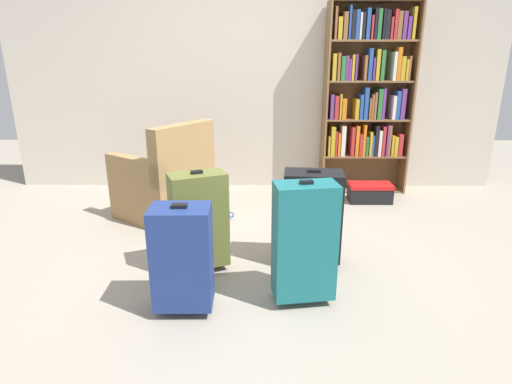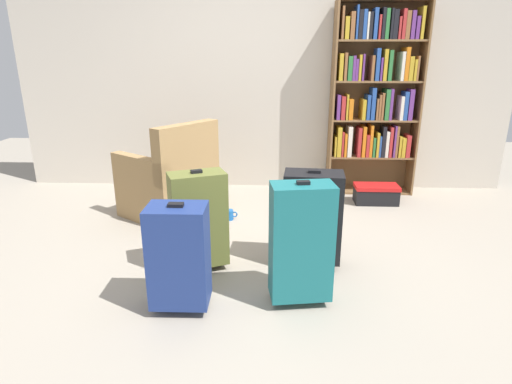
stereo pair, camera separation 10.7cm
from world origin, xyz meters
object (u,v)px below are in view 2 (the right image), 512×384
at_px(bookshelf, 375,92).
at_px(suitcase_black, 312,217).
at_px(suitcase_teal, 301,242).
at_px(suitcase_olive, 199,219).
at_px(mug, 229,215).
at_px(armchair, 171,183).
at_px(suitcase_navy_blue, 179,256).
at_px(storage_box, 376,194).

height_order(bookshelf, suitcase_black, bookshelf).
bearing_deg(bookshelf, suitcase_black, -113.47).
xyz_separation_m(bookshelf, suitcase_teal, (-0.88, -2.29, -0.68)).
bearing_deg(suitcase_olive, mug, 83.50).
distance_m(bookshelf, armchair, 2.32).
bearing_deg(mug, suitcase_navy_blue, -95.45).
distance_m(storage_box, suitcase_olive, 2.18).
height_order(mug, suitcase_navy_blue, suitcase_navy_blue).
bearing_deg(storage_box, suitcase_navy_blue, -129.08).
xyz_separation_m(mug, suitcase_navy_blue, (-0.14, -1.45, 0.31)).
distance_m(suitcase_teal, suitcase_navy_blue, 0.73).
relative_size(suitcase_black, suitcase_navy_blue, 1.06).
bearing_deg(mug, bookshelf, 32.66).
relative_size(armchair, suitcase_teal, 1.24).
relative_size(suitcase_teal, suitcase_navy_blue, 1.16).
bearing_deg(bookshelf, suitcase_navy_blue, -123.82).
bearing_deg(suitcase_black, mug, 129.21).
xyz_separation_m(bookshelf, suitcase_olive, (-1.57, -1.89, -0.71)).
bearing_deg(suitcase_black, suitcase_olive, -172.25).
height_order(storage_box, suitcase_navy_blue, suitcase_navy_blue).
height_order(bookshelf, suitcase_teal, bookshelf).
xyz_separation_m(armchair, suitcase_black, (1.25, -0.96, 0.06)).
bearing_deg(armchair, mug, -11.41).
distance_m(suitcase_olive, suitcase_navy_blue, 0.50).
bearing_deg(storage_box, suitcase_teal, -115.38).
bearing_deg(bookshelf, mug, -147.34).
height_order(bookshelf, storage_box, bookshelf).
relative_size(mug, suitcase_black, 0.17).
height_order(suitcase_olive, suitcase_black, suitcase_olive).
height_order(mug, suitcase_black, suitcase_black).
bearing_deg(bookshelf, storage_box, -88.69).
relative_size(suitcase_teal, suitcase_black, 1.10).
bearing_deg(armchair, suitcase_teal, -52.01).
xyz_separation_m(armchair, suitcase_navy_blue, (0.43, -1.56, 0.04)).
bearing_deg(storage_box, bookshelf, 91.31).
bearing_deg(storage_box, suitcase_olive, -136.82).
bearing_deg(suitcase_navy_blue, armchair, 105.28).
relative_size(armchair, suitcase_navy_blue, 1.44).
xyz_separation_m(bookshelf, suitcase_navy_blue, (-1.60, -2.39, -0.74)).
relative_size(bookshelf, armchair, 2.04).
height_order(armchair, suitcase_teal, armchair).
bearing_deg(suitcase_black, armchair, 142.63).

